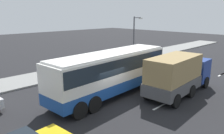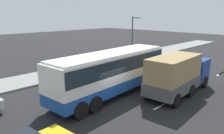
{
  "view_description": "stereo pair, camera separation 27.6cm",
  "coord_description": "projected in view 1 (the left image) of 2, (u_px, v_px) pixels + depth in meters",
  "views": [
    {
      "loc": [
        -10.05,
        -10.39,
        6.17
      ],
      "look_at": [
        1.73,
        1.51,
        2.08
      ],
      "focal_mm": 35.12,
      "sensor_mm": 36.0,
      "label": 1
    },
    {
      "loc": [
        -10.24,
        -10.19,
        6.17
      ],
      "look_at": [
        1.73,
        1.51,
        2.08
      ],
      "focal_mm": 35.12,
      "sensor_mm": 36.0,
      "label": 2
    }
  ],
  "objects": [
    {
      "name": "sidewalk_curb",
      "position": [
        45.0,
        76.0,
        21.89
      ],
      "size": [
        80.0,
        4.0,
        0.15
      ],
      "primitive_type": "cube",
      "color": "gray",
      "rests_on": "ground_plane"
    },
    {
      "name": "ground_plane",
      "position": [
        110.0,
        103.0,
        15.5
      ],
      "size": [
        120.0,
        120.0,
        0.0
      ],
      "primitive_type": "plane",
      "color": "black"
    },
    {
      "name": "street_lamp",
      "position": [
        135.0,
        35.0,
        28.24
      ],
      "size": [
        1.63,
        0.24,
        5.67
      ],
      "color": "#47474C",
      "rests_on": "sidewalk_curb"
    },
    {
      "name": "cargo_truck",
      "position": [
        179.0,
        74.0,
        16.93
      ],
      "size": [
        7.39,
        2.86,
        3.11
      ],
      "rotation": [
        0.0,
        0.0,
        0.06
      ],
      "color": "navy",
      "rests_on": "ground_plane"
    },
    {
      "name": "pedestrian_near_curb",
      "position": [
        80.0,
        63.0,
        23.27
      ],
      "size": [
        0.32,
        0.32,
        1.64
      ],
      "rotation": [
        0.0,
        0.0,
        2.68
      ],
      "color": "black",
      "rests_on": "sidewalk_curb"
    },
    {
      "name": "coach_bus",
      "position": [
        111.0,
        69.0,
        16.53
      ],
      "size": [
        10.9,
        3.25,
        3.37
      ],
      "rotation": [
        0.0,
        0.0,
        0.06
      ],
      "color": "#1E4C9E",
      "rests_on": "ground_plane"
    },
    {
      "name": "lane_centreline",
      "position": [
        146.0,
        114.0,
        13.85
      ],
      "size": [
        33.62,
        0.16,
        0.01
      ],
      "color": "white",
      "rests_on": "ground_plane"
    }
  ]
}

